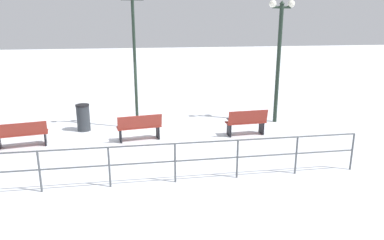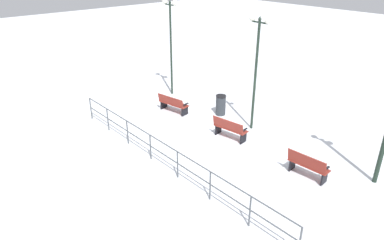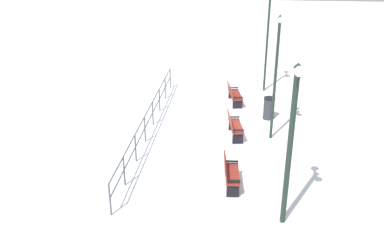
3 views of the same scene
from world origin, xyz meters
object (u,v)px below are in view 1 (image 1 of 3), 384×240
object	(u,v)px
lamppost_middle	(134,42)
bench_nearest	(246,122)
bench_second	(139,127)
lamppost_near	(279,46)
bench_third	(22,134)
trash_bin	(83,118)

from	to	relation	value
lamppost_middle	bench_nearest	bearing A→B (deg)	-112.19
bench_nearest	bench_second	size ratio (longest dim) A/B	0.94
bench_nearest	lamppost_near	xyz separation A→B (m)	(1.55, -1.70, 2.52)
bench_third	bench_second	bearing A→B (deg)	-98.65
bench_third	bench_nearest	bearing A→B (deg)	-99.69
lamppost_near	trash_bin	size ratio (longest dim) A/B	4.72
lamppost_near	lamppost_middle	world-z (taller)	lamppost_middle
bench_second	trash_bin	xyz separation A→B (m)	(1.50, 2.02, 0.01)
bench_nearest	lamppost_middle	bearing A→B (deg)	64.65
lamppost_middle	trash_bin	size ratio (longest dim) A/B	4.94
bench_second	bench_third	world-z (taller)	bench_second
bench_third	lamppost_middle	distance (m)	4.88
bench_nearest	lamppost_near	distance (m)	3.41
lamppost_middle	trash_bin	distance (m)	3.35
bench_nearest	bench_second	distance (m)	3.76
bench_nearest	lamppost_middle	size ratio (longest dim) A/B	0.30
bench_third	lamppost_near	xyz separation A→B (m)	(1.55, -9.22, 2.56)
lamppost_middle	trash_bin	xyz separation A→B (m)	(0.02, 1.97, -2.71)
trash_bin	bench_nearest	bearing A→B (deg)	-105.20
lamppost_near	lamppost_middle	size ratio (longest dim) A/B	0.96
lamppost_near	bench_third	bearing A→B (deg)	99.54
bench_second	lamppost_near	bearing A→B (deg)	-82.98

